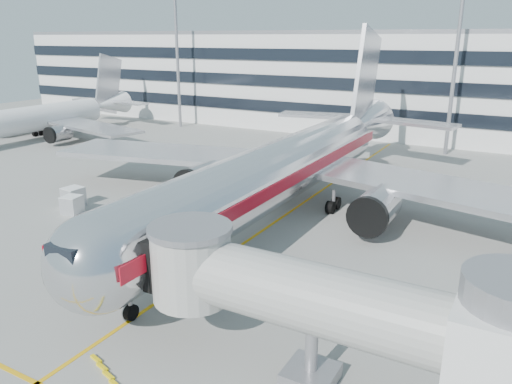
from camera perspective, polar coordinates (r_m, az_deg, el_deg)
The scene contains 15 objects.
ground at distance 34.15m, azimuth -4.83°, elevation -8.16°, with size 180.00×180.00×0.00m, color gray.
lead_in_line at distance 42.13m, azimuth 2.78°, elevation -3.05°, with size 0.25×70.00×0.01m, color #DA9D0B.
stop_bar at distance 25.51m, azimuth -23.73°, elevation -19.42°, with size 6.00×0.25×0.01m, color #DA9D0B.
main_jet at distance 42.35m, azimuth 3.90°, elevation 3.04°, with size 50.95×48.70×16.06m.
jet_bridge at distance 21.16m, azimuth 10.86°, elevation -13.67°, with size 17.80×4.50×7.00m.
terminal at distance 85.45m, azimuth 17.72°, elevation 11.93°, with size 150.00×24.25×15.60m.
light_mast_west at distance 85.43m, azimuth -9.08°, elevation 17.28°, with size 2.40×1.20×25.45m.
light_mast_centre at distance 68.08m, azimuth 22.16°, elevation 16.31°, with size 2.40×1.20×25.45m.
second_jet at distance 81.01m, azimuth -23.79°, elevation 7.73°, with size 38.21×36.52×12.04m.
belt_loader at distance 38.61m, azimuth -9.90°, elevation -4.16°, with size 5.11×2.02×2.43m.
baggage_tug at distance 38.15m, azimuth -16.95°, elevation -4.60°, with size 2.91×2.00×2.09m.
cargo_container_left at distance 45.89m, azimuth -20.29°, elevation -1.38°, with size 1.71×1.71×1.57m.
cargo_container_right at distance 47.89m, azimuth -20.13°, elevation -0.50°, with size 1.74×1.74×1.72m.
cargo_container_front at distance 38.54m, azimuth -17.03°, elevation -4.46°, with size 2.10×2.10×1.70m.
ramp_worker at distance 35.97m, azimuth -17.94°, elevation -6.16°, with size 0.62×0.40×1.69m, color #C6FF1A.
Camera 1 is at (17.48, -25.41, 14.66)m, focal length 35.00 mm.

